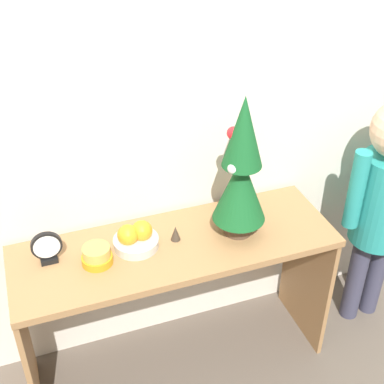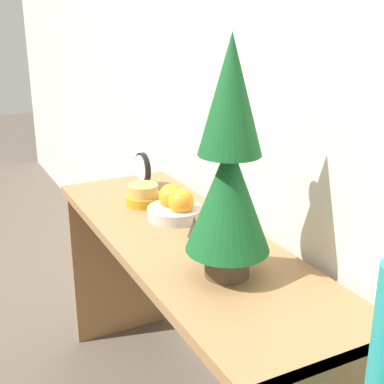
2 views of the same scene
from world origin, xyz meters
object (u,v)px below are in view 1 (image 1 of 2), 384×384
at_px(fruit_bowl, 135,238).
at_px(desk_clock, 47,248).
at_px(mini_tree, 241,171).
at_px(singing_bowl, 97,256).
at_px(figurine, 176,233).

xyz_separation_m(fruit_bowl, desk_clock, (-0.33, 0.02, 0.03)).
height_order(mini_tree, desk_clock, mini_tree).
bearing_deg(singing_bowl, figurine, 5.74).
height_order(singing_bowl, figurine, singing_bowl).
bearing_deg(singing_bowl, desk_clock, 158.40).
relative_size(singing_bowl, figurine, 1.82).
bearing_deg(figurine, singing_bowl, -174.26).
distance_m(desk_clock, figurine, 0.49).
bearing_deg(singing_bowl, mini_tree, -0.45).
xyz_separation_m(singing_bowl, desk_clock, (-0.17, 0.07, 0.03)).
relative_size(mini_tree, desk_clock, 4.39).
bearing_deg(figurine, fruit_bowl, 174.84).
xyz_separation_m(singing_bowl, figurine, (0.32, 0.03, -0.00)).
xyz_separation_m(mini_tree, figurine, (-0.25, 0.04, -0.25)).
distance_m(fruit_bowl, desk_clock, 0.33).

